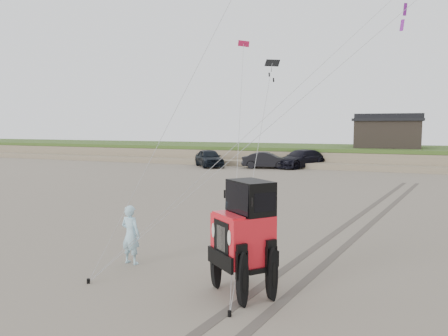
{
  "coord_description": "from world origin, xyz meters",
  "views": [
    {
      "loc": [
        3.67,
        -9.02,
        3.86
      ],
      "look_at": [
        -1.35,
        3.0,
        2.6
      ],
      "focal_mm": 35.0,
      "sensor_mm": 36.0,
      "label": 1
    }
  ],
  "objects_px": {
    "jeep": "(243,249)",
    "truck_c": "(301,159)",
    "truck_b": "(267,160)",
    "cabin": "(388,132)",
    "truck_a": "(209,158)",
    "man": "(131,235)"
  },
  "relations": [
    {
      "from": "man",
      "to": "jeep",
      "type": "bearing_deg",
      "value": 171.61
    },
    {
      "from": "jeep",
      "to": "truck_b",
      "type": "bearing_deg",
      "value": 145.3
    },
    {
      "from": "truck_a",
      "to": "man",
      "type": "xyz_separation_m",
      "value": [
        10.14,
        -27.44,
        -0.0
      ]
    },
    {
      "from": "truck_c",
      "to": "truck_a",
      "type": "bearing_deg",
      "value": -135.22
    },
    {
      "from": "truck_b",
      "to": "cabin",
      "type": "bearing_deg",
      "value": -60.31
    },
    {
      "from": "truck_a",
      "to": "jeep",
      "type": "bearing_deg",
      "value": -102.94
    },
    {
      "from": "truck_b",
      "to": "truck_c",
      "type": "xyz_separation_m",
      "value": [
        2.7,
        1.81,
        0.09
      ]
    },
    {
      "from": "jeep",
      "to": "truck_c",
      "type": "bearing_deg",
      "value": 139.61
    },
    {
      "from": "truck_b",
      "to": "jeep",
      "type": "height_order",
      "value": "jeep"
    },
    {
      "from": "jeep",
      "to": "man",
      "type": "height_order",
      "value": "jeep"
    },
    {
      "from": "truck_c",
      "to": "jeep",
      "type": "height_order",
      "value": "jeep"
    },
    {
      "from": "cabin",
      "to": "truck_c",
      "type": "height_order",
      "value": "cabin"
    },
    {
      "from": "truck_c",
      "to": "jeep",
      "type": "distance_m",
      "value": 31.13
    },
    {
      "from": "truck_b",
      "to": "truck_c",
      "type": "distance_m",
      "value": 3.25
    },
    {
      "from": "truck_a",
      "to": "truck_b",
      "type": "xyz_separation_m",
      "value": [
        5.57,
        0.49,
        -0.09
      ]
    },
    {
      "from": "truck_a",
      "to": "cabin",
      "type": "bearing_deg",
      "value": -10.02
    },
    {
      "from": "truck_b",
      "to": "jeep",
      "type": "bearing_deg",
      "value": -173.44
    },
    {
      "from": "cabin",
      "to": "truck_b",
      "type": "height_order",
      "value": "cabin"
    },
    {
      "from": "truck_a",
      "to": "jeep",
      "type": "xyz_separation_m",
      "value": [
        13.81,
        -28.33,
        0.22
      ]
    },
    {
      "from": "truck_c",
      "to": "jeep",
      "type": "relative_size",
      "value": 1.02
    },
    {
      "from": "truck_b",
      "to": "truck_c",
      "type": "bearing_deg",
      "value": -65.58
    },
    {
      "from": "cabin",
      "to": "man",
      "type": "relative_size",
      "value": 3.85
    }
  ]
}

